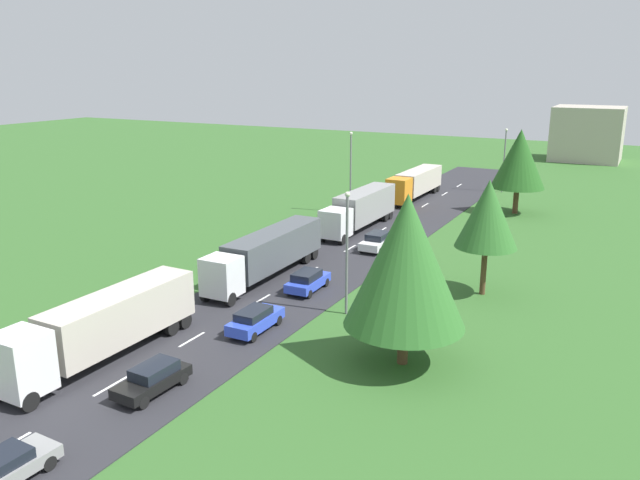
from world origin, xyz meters
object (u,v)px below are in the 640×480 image
Objects in this scene: distant_building at (587,134)px; lamppost_third at (351,169)px; car_fourth at (308,281)px; lamppost_fourth at (504,157)px; tree_oak at (406,261)px; car_lead at (2,468)px; truck_second at (267,252)px; tree_maple at (488,214)px; truck_third at (360,208)px; tree_pine at (519,159)px; truck_fourth at (415,183)px; lamppost_second at (347,247)px; car_fifth at (377,241)px; car_third at (255,319)px; truck_lead at (104,324)px; car_second at (153,378)px.

lamppost_third is at bearing -108.58° from distant_building.
car_fourth is 0.50× the size of lamppost_fourth.
lamppost_third is at bearing -121.70° from lamppost_fourth.
tree_oak reaches higher than lamppost_third.
car_lead is at bearing -95.54° from distant_building.
truck_second is 27.30m from car_lead.
lamppost_fourth is 0.98× the size of tree_maple.
tree_oak is 1.14× the size of tree_maple.
truck_third is 28.30m from lamppost_fourth.
truck_third reaches higher than car_lead.
tree_pine is at bearing 68.58° from truck_second.
truck_second is at bearing -90.49° from truck_third.
car_lead is at bearing -85.64° from truck_fourth.
lamppost_fourth is (4.19, 45.67, 3.81)m from car_fourth.
car_fourth is 0.50× the size of lamppost_second.
car_fifth is (4.76, -23.41, -1.21)m from truck_fourth.
car_fifth is at bearing 91.16° from car_third.
tree_oak is at bearing -40.74° from lamppost_second.
tree_oak is (9.74, 0.29, 5.18)m from car_third.
car_fifth is (4.52, -6.29, -1.33)m from truck_third.
lamppost_fourth is (3.99, 71.19, 3.89)m from car_lead.
lamppost_second reaches higher than car_lead.
truck_second is 1.06× the size of truck_third.
tree_pine is (8.31, 33.72, 5.35)m from car_fourth.
lamppost_third reaches higher than truck_fourth.
truck_second is 1.68× the size of lamppost_fourth.
lamppost_second is 1.01× the size of lamppost_fourth.
lamppost_third reaches higher than car_fifth.
truck_lead is 50.85m from tree_pine.
truck_lead is 9.09m from car_third.
car_fifth is 0.43× the size of tree_oak.
tree_maple is at bearing 63.37° from car_second.
tree_maple is 0.90× the size of tree_pine.
truck_second is 3.30× the size of car_second.
tree_pine is (-3.32, 28.16, 0.17)m from tree_maple.
car_lead is at bearing -80.31° from truck_second.
truck_third reaches higher than truck_second.
tree_oak is (10.43, -7.78, 5.18)m from car_fourth.
distant_building is at bearing 82.61° from car_fourth.
lamppost_third is at bearing 108.43° from car_fourth.
lamppost_second is at bearing -74.63° from car_fifth.
distant_building reaches higher than car_fifth.
tree_oak reaches higher than car_second.
car_lead is at bearing -89.55° from car_fourth.
tree_maple is at bearing -39.79° from truck_third.
car_fourth is 35.13m from tree_pine.
car_lead is 23.63m from lamppost_second.
car_fourth is 82.66m from distant_building.
lamppost_fourth is at bearing 100.49° from tree_maple.
tree_pine is at bearing 26.85° from lamppost_third.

